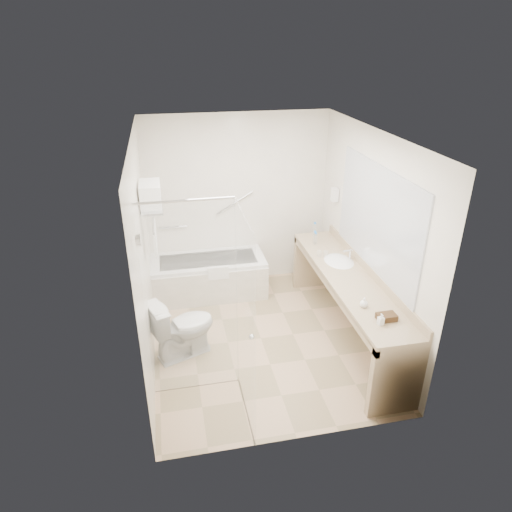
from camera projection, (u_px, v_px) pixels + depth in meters
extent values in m
plane|color=tan|center=(261.00, 338.00, 5.69)|extent=(3.20, 3.20, 0.00)
cube|color=silver|center=(262.00, 135.00, 4.59)|extent=(2.60, 3.20, 0.10)
cube|color=silver|center=(238.00, 202.00, 6.55)|extent=(2.60, 0.10, 2.50)
cube|color=silver|center=(303.00, 328.00, 3.73)|extent=(2.60, 0.10, 2.50)
cube|color=silver|center=(143.00, 258.00, 4.90)|extent=(0.10, 3.20, 2.50)
cube|color=silver|center=(369.00, 238.00, 5.38)|extent=(0.10, 3.20, 2.50)
cube|color=silver|center=(209.00, 276.00, 6.58)|extent=(1.60, 0.70, 0.55)
cube|color=silver|center=(212.00, 290.00, 6.27)|extent=(1.60, 0.02, 0.50)
cube|color=white|center=(218.00, 273.00, 6.19)|extent=(0.28, 0.06, 0.18)
cylinder|color=silver|center=(173.00, 227.00, 6.47)|extent=(0.40, 0.03, 0.03)
cylinder|color=silver|center=(235.00, 203.00, 6.51)|extent=(0.53, 0.03, 0.33)
cube|color=silver|center=(192.00, 303.00, 4.46)|extent=(0.90, 0.01, 2.10)
cube|color=silver|center=(245.00, 323.00, 4.14)|extent=(0.02, 0.90, 2.10)
cylinder|color=silver|center=(184.00, 201.00, 4.00)|extent=(0.90, 0.02, 0.02)
sphere|color=silver|center=(252.00, 337.00, 4.04)|extent=(0.05, 0.05, 0.05)
cylinder|color=silver|center=(138.00, 240.00, 3.59)|extent=(0.04, 0.10, 0.10)
cube|color=silver|center=(152.00, 207.00, 5.04)|extent=(0.24, 0.55, 0.02)
cylinder|color=silver|center=(154.00, 225.00, 5.14)|extent=(0.02, 0.55, 0.02)
cube|color=white|center=(155.00, 238.00, 5.21)|extent=(0.03, 0.42, 0.32)
cube|color=white|center=(151.00, 202.00, 5.02)|extent=(0.22, 0.40, 0.08)
cube|color=white|center=(150.00, 194.00, 4.98)|extent=(0.22, 0.40, 0.08)
cube|color=white|center=(150.00, 187.00, 4.94)|extent=(0.22, 0.40, 0.08)
cube|color=tan|center=(349.00, 278.00, 5.38)|extent=(0.55, 2.70, 0.05)
cube|color=tan|center=(370.00, 270.00, 5.39)|extent=(0.03, 2.70, 0.10)
cube|color=tan|center=(328.00, 284.00, 5.36)|extent=(0.04, 2.70, 0.08)
cube|color=tan|center=(396.00, 380.00, 4.41)|extent=(0.55, 0.08, 0.80)
cube|color=tan|center=(312.00, 261.00, 6.72)|extent=(0.55, 0.08, 0.80)
ellipsoid|color=silver|center=(339.00, 263.00, 5.74)|extent=(0.40, 0.52, 0.14)
cylinder|color=silver|center=(350.00, 254.00, 5.72)|extent=(0.03, 0.03, 0.14)
cube|color=#B2B7BF|center=(377.00, 219.00, 5.11)|extent=(0.02, 2.00, 1.20)
cube|color=silver|center=(335.00, 195.00, 6.21)|extent=(0.08, 0.10, 0.18)
imported|color=silver|center=(183.00, 327.00, 5.26)|extent=(0.86, 0.67, 0.74)
cube|color=#3E2A16|center=(387.00, 317.00, 4.53)|extent=(0.19, 0.13, 0.06)
imported|color=silver|center=(381.00, 322.00, 4.46)|extent=(0.07, 0.13, 0.06)
imported|color=silver|center=(364.00, 303.00, 4.74)|extent=(0.11, 0.13, 0.08)
cylinder|color=silver|center=(315.00, 230.00, 6.43)|extent=(0.06, 0.06, 0.17)
cylinder|color=#2884E5|center=(315.00, 223.00, 6.39)|extent=(0.03, 0.03, 0.03)
cylinder|color=silver|center=(315.00, 238.00, 6.18)|extent=(0.06, 0.06, 0.16)
cylinder|color=#2884E5|center=(315.00, 232.00, 6.14)|extent=(0.03, 0.03, 0.02)
cylinder|color=silver|center=(316.00, 239.00, 6.16)|extent=(0.05, 0.05, 0.15)
cylinder|color=#2884E5|center=(316.00, 233.00, 6.12)|extent=(0.03, 0.03, 0.02)
cylinder|color=silver|center=(319.00, 254.00, 5.83)|extent=(0.07, 0.07, 0.08)
cylinder|color=silver|center=(326.00, 254.00, 5.82)|extent=(0.06, 0.06, 0.08)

